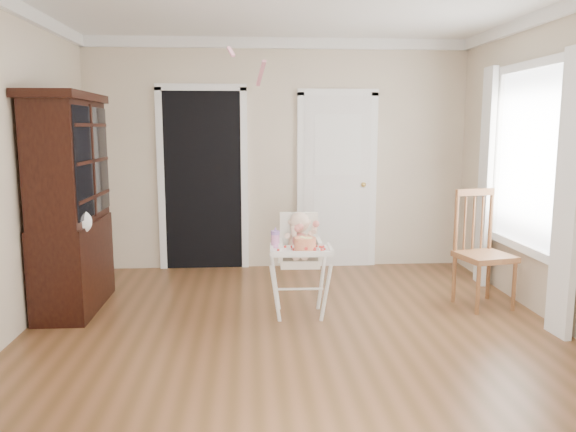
{
  "coord_description": "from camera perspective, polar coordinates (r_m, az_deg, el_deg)",
  "views": [
    {
      "loc": [
        -0.36,
        -4.2,
        1.68
      ],
      "look_at": [
        -0.02,
        0.57,
        0.92
      ],
      "focal_mm": 35.0,
      "sensor_mm": 36.0,
      "label": 1
    }
  ],
  "objects": [
    {
      "name": "floor",
      "position": [
        4.54,
        0.82,
        -12.75
      ],
      "size": [
        5.0,
        5.0,
        0.0
      ],
      "primitive_type": "plane",
      "color": "brown",
      "rests_on": "ground"
    },
    {
      "name": "wall_back",
      "position": [
        6.72,
        -0.96,
        6.17
      ],
      "size": [
        4.5,
        0.0,
        4.5
      ],
      "primitive_type": "plane",
      "rotation": [
        1.57,
        0.0,
        0.0
      ],
      "color": "beige",
      "rests_on": "floor"
    },
    {
      "name": "doorway",
      "position": [
        6.73,
        -8.64,
        4.01
      ],
      "size": [
        1.06,
        0.05,
        2.22
      ],
      "color": "black",
      "rests_on": "wall_back"
    },
    {
      "name": "closet_door",
      "position": [
        6.79,
        4.99,
        3.41
      ],
      "size": [
        0.96,
        0.09,
        2.13
      ],
      "color": "white",
      "rests_on": "wall_back"
    },
    {
      "name": "window_right",
      "position": [
        5.62,
        22.9,
        4.27
      ],
      "size": [
        0.13,
        1.84,
        2.3
      ],
      "color": "white",
      "rests_on": "wall_right"
    },
    {
      "name": "high_chair",
      "position": [
        5.0,
        1.19,
        -3.73
      ],
      "size": [
        0.56,
        0.68,
        0.94
      ],
      "rotation": [
        0.0,
        0.0,
        -0.04
      ],
      "color": "white",
      "rests_on": "floor"
    },
    {
      "name": "baby",
      "position": [
        5.0,
        1.2,
        -2.09
      ],
      "size": [
        0.27,
        0.21,
        0.43
      ],
      "rotation": [
        0.0,
        0.0,
        -0.04
      ],
      "color": "beige",
      "rests_on": "high_chair"
    },
    {
      "name": "cake",
      "position": [
        4.75,
        1.76,
        -2.85
      ],
      "size": [
        0.24,
        0.24,
        0.11
      ],
      "color": "silver",
      "rests_on": "high_chair"
    },
    {
      "name": "sippy_cup",
      "position": [
        4.84,
        -1.3,
        -2.32
      ],
      "size": [
        0.08,
        0.08,
        0.19
      ],
      "rotation": [
        0.0,
        0.0,
        -0.04
      ],
      "color": "pink",
      "rests_on": "high_chair"
    },
    {
      "name": "china_cabinet",
      "position": [
        5.49,
        -21.22,
        1.21
      ],
      "size": [
        0.52,
        1.18,
        1.99
      ],
      "color": "black",
      "rests_on": "floor"
    },
    {
      "name": "dining_chair",
      "position": [
        5.61,
        19.16,
        -3.52
      ],
      "size": [
        0.53,
        0.53,
        1.1
      ],
      "rotation": [
        0.0,
        0.0,
        0.22
      ],
      "color": "brown",
      "rests_on": "floor"
    },
    {
      "name": "streamer",
      "position": [
        4.98,
        -5.84,
        16.29
      ],
      "size": [
        0.08,
        0.49,
        0.15
      ],
      "primitive_type": null,
      "rotation": [
        0.26,
        0.0,
        0.11
      ],
      "color": "pink",
      "rests_on": "ceiling"
    }
  ]
}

